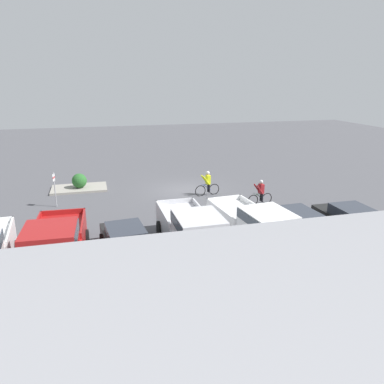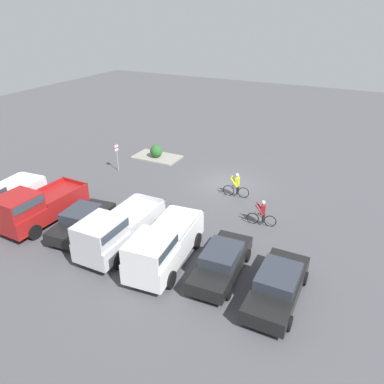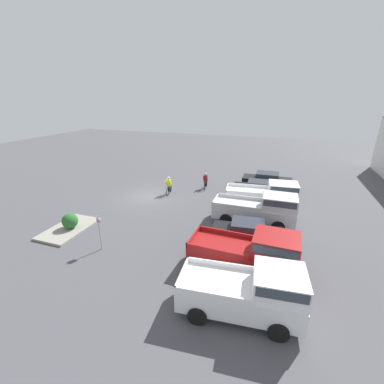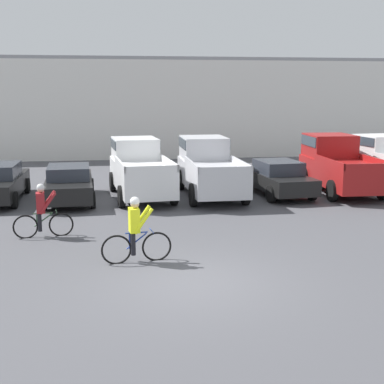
{
  "view_description": "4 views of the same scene",
  "coord_description": "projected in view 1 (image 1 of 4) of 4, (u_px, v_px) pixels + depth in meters",
  "views": [
    {
      "loc": [
        5.97,
        24.83,
        7.51
      ],
      "look_at": [
        0.65,
        4.51,
        1.2
      ],
      "focal_mm": 35.0,
      "sensor_mm": 36.0,
      "label": 1
    },
    {
      "loc": [
        -8.62,
        22.87,
        11.43
      ],
      "look_at": [
        0.65,
        4.51,
        1.2
      ],
      "focal_mm": 35.0,
      "sensor_mm": 36.0,
      "label": 2
    },
    {
      "loc": [
        19.13,
        10.92,
        8.54
      ],
      "look_at": [
        0.65,
        4.51,
        1.2
      ],
      "focal_mm": 24.0,
      "sensor_mm": 36.0,
      "label": 3
    },
    {
      "loc": [
        -1.67,
        -11.34,
        4.25
      ],
      "look_at": [
        0.65,
        4.51,
        1.2
      ],
      "focal_mm": 50.0,
      "sensor_mm": 36.0,
      "label": 4
    }
  ],
  "objects": [
    {
      "name": "sedan_1",
      "position": [
        298.0,
        224.0,
        18.42
      ],
      "size": [
        2.11,
        4.71,
        1.4
      ],
      "color": "black",
      "rests_on": "ground_plane"
    },
    {
      "name": "sedan_2",
      "position": [
        126.0,
        242.0,
        16.32
      ],
      "size": [
        2.24,
        4.49,
        1.43
      ],
      "color": "black",
      "rests_on": "ground_plane"
    },
    {
      "name": "pickup_truck_0",
      "position": [
        253.0,
        226.0,
        16.9
      ],
      "size": [
        2.58,
        5.6,
        2.27
      ],
      "color": "white",
      "rests_on": "ground_plane"
    },
    {
      "name": "pickup_truck_2",
      "position": [
        56.0,
        244.0,
        14.96
      ],
      "size": [
        2.42,
        5.39,
        2.33
      ],
      "color": "maroon",
      "rests_on": "ground_plane"
    },
    {
      "name": "ground_plane",
      "position": [
        185.0,
        190.0,
        26.62
      ],
      "size": [
        80.0,
        80.0,
        0.0
      ],
      "primitive_type": "plane",
      "color": "#4C4C51"
    },
    {
      "name": "sedan_0",
      "position": [
        353.0,
        222.0,
        18.65
      ],
      "size": [
        2.01,
        4.72,
        1.45
      ],
      "color": "black",
      "rests_on": "ground_plane"
    },
    {
      "name": "curb_island",
      "position": [
        79.0,
        188.0,
        26.73
      ],
      "size": [
        3.82,
        2.32,
        0.15
      ],
      "primitive_type": "cube",
      "color": "gray",
      "rests_on": "ground_plane"
    },
    {
      "name": "pickup_truck_1",
      "position": [
        191.0,
        231.0,
        16.36
      ],
      "size": [
        2.25,
        5.61,
        2.29
      ],
      "color": "silver",
      "rests_on": "ground_plane"
    },
    {
      "name": "cyclist_0",
      "position": [
        208.0,
        183.0,
        25.17
      ],
      "size": [
        1.78,
        0.51,
        1.7
      ],
      "color": "black",
      "rests_on": "ground_plane"
    },
    {
      "name": "cyclist_1",
      "position": [
        261.0,
        192.0,
        23.28
      ],
      "size": [
        1.73,
        0.51,
        1.62
      ],
      "color": "black",
      "rests_on": "ground_plane"
    },
    {
      "name": "fire_lane_sign",
      "position": [
        55.0,
        186.0,
        22.71
      ],
      "size": [
        0.12,
        0.29,
        2.18
      ],
      "color": "#9E9EA3",
      "rests_on": "ground_plane"
    },
    {
      "name": "shrub",
      "position": [
        79.0,
        181.0,
        26.45
      ],
      "size": [
        1.03,
        1.03,
        1.03
      ],
      "color": "#286028",
      "rests_on": "curb_island"
    }
  ]
}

